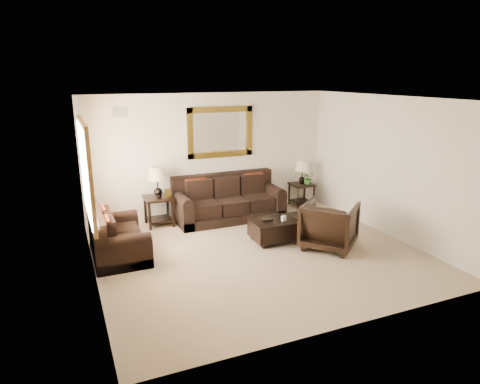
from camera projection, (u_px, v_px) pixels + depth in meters
name	position (u px, v px, depth m)	size (l,w,h in m)	color
room	(260.00, 180.00, 7.24)	(5.51, 5.01, 2.71)	#846F5B
window	(87.00, 171.00, 6.97)	(0.07, 1.96, 1.66)	white
mirror	(220.00, 132.00, 9.38)	(1.50, 0.06, 1.10)	#4C350F
air_vent	(120.00, 112.00, 8.46)	(0.25, 0.02, 0.18)	#999999
sofa	(228.00, 203.00, 9.40)	(2.34, 1.01, 0.96)	black
loveseat	(115.00, 239.00, 7.41)	(0.89, 1.50, 0.85)	black
end_table_left	(158.00, 188.00, 8.82)	(0.57, 0.57, 1.25)	black
end_table_right	(302.00, 176.00, 10.18)	(0.50, 0.50, 1.11)	black
coffee_table	(283.00, 227.00, 8.16)	(1.28, 0.73, 0.53)	black
armchair	(329.00, 223.00, 7.75)	(0.91, 0.85, 0.94)	black
potted_plant	(308.00, 179.00, 10.16)	(0.27, 0.30, 0.23)	#316121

